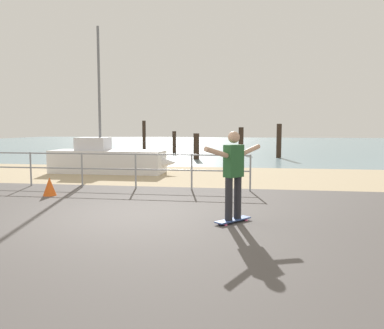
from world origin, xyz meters
name	(u,v)px	position (x,y,z in m)	size (l,w,h in m)	color
ground_plane	(103,231)	(0.00, -1.00, 0.00)	(24.00, 10.00, 0.04)	#514C49
beach_strip	(183,175)	(0.00, 7.00, 0.00)	(24.00, 6.00, 0.04)	tan
sea_surface	(229,144)	(0.00, 35.00, 0.00)	(72.00, 50.00, 0.04)	#75939E
railing_fence	(82,164)	(-2.46, 3.60, 0.70)	(9.99, 0.05, 1.05)	gray
sailboat	(112,160)	(-2.88, 7.25, 0.53)	(4.96, 1.42, 5.64)	silver
skateboard	(233,220)	(2.23, -0.13, 0.07)	(0.67, 0.74, 0.08)	#334C8C
skateboarder	(234,170)	(2.23, -0.13, 1.02)	(1.00, 1.16, 1.65)	#26262B
groyne_post_0	(144,137)	(-5.14, 19.82, 1.13)	(0.24, 0.24, 2.25)	#332319
groyne_post_1	(174,142)	(-2.85, 19.31, 0.76)	(0.27, 0.27, 1.51)	#332319
groyne_post_2	(196,147)	(-0.55, 14.17, 0.73)	(0.32, 0.32, 1.46)	#332319
groyne_post_3	(241,141)	(1.74, 19.18, 0.89)	(0.33, 0.33, 1.79)	#332319
groyne_post_4	(279,141)	(4.03, 15.97, 1.00)	(0.29, 0.29, 1.99)	#332319
traffic_cone	(50,187)	(-2.67, 2.07, 0.25)	(0.36, 0.36, 0.50)	#E55919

